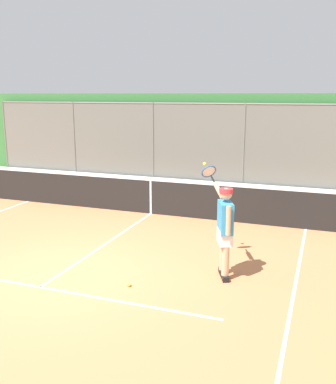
{
  "coord_description": "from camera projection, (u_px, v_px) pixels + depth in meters",
  "views": [
    {
      "loc": [
        -4.33,
        6.11,
        3.16
      ],
      "look_at": [
        -1.12,
        -2.63,
        1.05
      ],
      "focal_mm": 40.45,
      "sensor_mm": 36.0,
      "label": 1
    }
  ],
  "objects": [
    {
      "name": "ground_plane",
      "position": [
        59.0,
        275.0,
        7.75
      ],
      "size": [
        60.0,
        60.0,
        0.0
      ],
      "primitive_type": "plane",
      "color": "#C67A4C"
    },
    {
      "name": "court_line_markings",
      "position": [
        27.0,
        295.0,
        6.94
      ],
      "size": [
        8.08,
        8.91,
        0.01
      ],
      "color": "white",
      "rests_on": "ground"
    },
    {
      "name": "fence_backdrop",
      "position": [
        202.0,
        138.0,
        15.89
      ],
      "size": [
        19.75,
        1.37,
        3.19
      ],
      "color": "slate",
      "rests_on": "ground"
    },
    {
      "name": "tennis_net",
      "position": [
        151.0,
        196.0,
        11.6
      ],
      "size": [
        10.38,
        0.09,
        1.07
      ],
      "color": "#2D2D2D",
      "rests_on": "ground"
    },
    {
      "name": "tennis_player",
      "position": [
        225.0,
        226.0,
        7.47
      ],
      "size": [
        0.85,
        1.17,
        1.9
      ],
      "rotation": [
        0.0,
        0.0,
        -1.17
      ],
      "color": "black",
      "rests_on": "ground"
    },
    {
      "name": "tennis_ball_by_sideline",
      "position": [
        129.0,
        285.0,
        7.26
      ],
      "size": [
        0.07,
        0.07,
        0.07
      ],
      "primitive_type": "sphere",
      "color": "#D6E042",
      "rests_on": "ground"
    }
  ]
}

